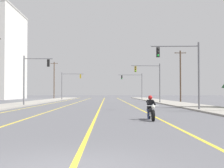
% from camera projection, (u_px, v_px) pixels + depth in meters
% --- Properties ---
extents(lane_stripe_center, '(0.16, 100.00, 0.01)m').
position_uv_depth(lane_stripe_center, '(102.00, 103.00, 51.59)').
color(lane_stripe_center, yellow).
rests_on(lane_stripe_center, ground).
extents(lane_stripe_left, '(0.16, 100.00, 0.01)m').
position_uv_depth(lane_stripe_left, '(77.00, 103.00, 51.51)').
color(lane_stripe_left, yellow).
rests_on(lane_stripe_left, ground).
extents(lane_stripe_right, '(0.16, 100.00, 0.01)m').
position_uv_depth(lane_stripe_right, '(126.00, 103.00, 51.65)').
color(lane_stripe_right, yellow).
rests_on(lane_stripe_right, ground).
extents(lane_stripe_far_left, '(0.16, 100.00, 0.01)m').
position_uv_depth(lane_stripe_far_left, '(55.00, 103.00, 51.45)').
color(lane_stripe_far_left, yellow).
rests_on(lane_stripe_far_left, ground).
extents(sidewalk_kerb_right, '(4.40, 110.00, 0.14)m').
position_uv_depth(sidewalk_kerb_right, '(174.00, 103.00, 46.77)').
color(sidewalk_kerb_right, '#9E998E').
rests_on(sidewalk_kerb_right, ground).
extents(sidewalk_kerb_left, '(4.40, 110.00, 0.14)m').
position_uv_depth(sidewalk_kerb_left, '(27.00, 103.00, 46.40)').
color(sidewalk_kerb_left, '#9E998E').
rests_on(sidewalk_kerb_left, ground).
extents(motorcycle_with_rider, '(0.70, 2.19, 1.46)m').
position_uv_depth(motorcycle_with_rider, '(151.00, 110.00, 18.44)').
color(motorcycle_with_rider, black).
rests_on(motorcycle_with_rider, ground).
extents(traffic_signal_near_right, '(4.41, 0.42, 6.20)m').
position_uv_depth(traffic_signal_near_right, '(185.00, 66.00, 28.26)').
color(traffic_signal_near_right, slate).
rests_on(traffic_signal_near_right, ground).
extents(traffic_signal_near_left, '(3.60, 0.37, 6.20)m').
position_uv_depth(traffic_signal_near_left, '(32.00, 73.00, 38.59)').
color(traffic_signal_near_left, slate).
rests_on(traffic_signal_near_left, ground).
extents(traffic_signal_mid_right, '(4.61, 0.54, 6.20)m').
position_uv_depth(traffic_signal_mid_right, '(152.00, 77.00, 48.75)').
color(traffic_signal_mid_right, slate).
rests_on(traffic_signal_mid_right, ground).
extents(traffic_signal_mid_left, '(4.94, 0.41, 6.20)m').
position_uv_depth(traffic_signal_mid_left, '(68.00, 82.00, 69.71)').
color(traffic_signal_mid_left, slate).
rests_on(traffic_signal_mid_left, ground).
extents(traffic_signal_far_right, '(5.68, 0.37, 6.20)m').
position_uv_depth(traffic_signal_far_right, '(135.00, 82.00, 73.64)').
color(traffic_signal_far_right, slate).
rests_on(traffic_signal_far_right, ground).
extents(utility_pole_right_far, '(2.08, 0.26, 9.14)m').
position_uv_depth(utility_pole_right_far, '(180.00, 75.00, 55.62)').
color(utility_pole_right_far, '#4C3828').
rests_on(utility_pole_right_far, ground).
extents(utility_pole_left_far, '(1.96, 0.26, 10.01)m').
position_uv_depth(utility_pole_left_far, '(54.00, 80.00, 84.75)').
color(utility_pole_left_far, '#4C3828').
rests_on(utility_pole_left_far, ground).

